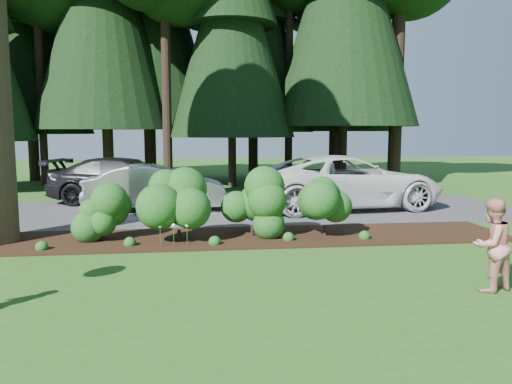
{
  "coord_description": "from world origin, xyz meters",
  "views": [
    {
      "loc": [
        0.18,
        -8.83,
        2.64
      ],
      "look_at": [
        1.53,
        2.03,
        1.3
      ],
      "focal_mm": 35.0,
      "sensor_mm": 36.0,
      "label": 1
    }
  ],
  "objects_px": {
    "car_dark_suv": "(127,180)",
    "adult": "(491,245)",
    "car_silver_wagon": "(156,188)",
    "car_white_suv": "(346,182)"
  },
  "relations": [
    {
      "from": "car_dark_suv",
      "to": "adult",
      "type": "height_order",
      "value": "car_dark_suv"
    },
    {
      "from": "car_white_suv",
      "to": "adult",
      "type": "relative_size",
      "value": 4.19
    },
    {
      "from": "car_silver_wagon",
      "to": "car_dark_suv",
      "type": "relative_size",
      "value": 0.81
    },
    {
      "from": "car_white_suv",
      "to": "adult",
      "type": "height_order",
      "value": "car_white_suv"
    },
    {
      "from": "car_silver_wagon",
      "to": "car_dark_suv",
      "type": "bearing_deg",
      "value": 31.73
    },
    {
      "from": "car_silver_wagon",
      "to": "adult",
      "type": "relative_size",
      "value": 2.96
    },
    {
      "from": "car_white_suv",
      "to": "car_dark_suv",
      "type": "xyz_separation_m",
      "value": [
        -7.52,
        2.25,
        -0.08
      ]
    },
    {
      "from": "car_dark_suv",
      "to": "adult",
      "type": "bearing_deg",
      "value": -134.68
    },
    {
      "from": "car_silver_wagon",
      "to": "car_white_suv",
      "type": "xyz_separation_m",
      "value": [
        6.35,
        -0.37,
        0.15
      ]
    },
    {
      "from": "car_white_suv",
      "to": "adult",
      "type": "bearing_deg",
      "value": 171.07
    }
  ]
}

